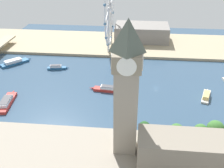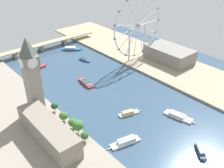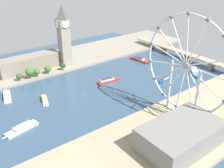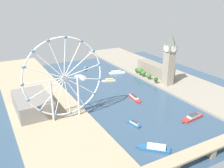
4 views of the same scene
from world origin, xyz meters
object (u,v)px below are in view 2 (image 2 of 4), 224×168
Objects in this scene: riverside_hall at (169,54)px; tour_boat_4 at (201,151)px; ferris_wheel at (138,26)px; river_bridge at (41,46)px; clock_tower at (32,76)px; tour_boat_1 at (129,113)px; tour_boat_7 at (71,49)px; tour_boat_3 at (35,68)px; tour_boat_2 at (85,83)px; tour_boat_6 at (125,142)px; parliament_block at (48,131)px; tour_boat_5 at (178,116)px; tour_boat_0 at (84,60)px.

riverside_hall reaches higher than tour_boat_4.
ferris_wheel is 170.26m from river_bridge.
clock_tower is 110.22m from tour_boat_1.
riverside_hall is 2.30× the size of tour_boat_7.
tour_boat_2 is at bearing -76.86° from tour_boat_3.
tour_boat_4 is (-4.25, -313.72, -6.77)m from river_bridge.
ferris_wheel is at bearing -124.73° from tour_boat_6.
tour_boat_2 is at bearing 105.31° from tour_boat_1.
tour_boat_1 is 46.12m from tour_boat_6.
parliament_block reaches higher than tour_boat_2.
tour_boat_3 is at bearing 152.11° from ferris_wheel.
tour_boat_5 is at bearing -84.96° from river_bridge.
tour_boat_3 is (-72.34, 22.85, 0.20)m from tour_boat_0.
clock_tower reaches higher than parliament_block.
parliament_block is at bearing -115.44° from river_bridge.
ferris_wheel is 4.27× the size of tour_boat_0.
tour_boat_3 is at bearing -78.19° from tour_boat_6.
parliament_block is 73.14m from tour_boat_6.
tour_boat_2 is 0.93× the size of tour_boat_5.
ferris_wheel reaches higher than riverside_hall.
tour_boat_1 is 204.59m from tour_boat_7.
river_bridge is 229.75m from tour_boat_1.
riverside_hall reaches higher than tour_boat_5.
tour_boat_4 reaches higher than tour_boat_5.
tour_boat_3 is 1.07× the size of tour_boat_6.
ferris_wheel is 3.65× the size of tour_boat_1.
river_bridge reaches higher than tour_boat_5.
tour_boat_5 is (-73.17, -135.85, -52.38)m from ferris_wheel.
tour_boat_5 is (111.50, -106.26, -45.37)m from clock_tower.
riverside_hall reaches higher than tour_boat_2.
clock_tower is 178.95m from tour_boat_4.
tour_boat_4 is (96.25, -102.47, -11.42)m from parliament_block.
tour_boat_0 is 0.69× the size of tour_boat_2.
river_bridge is at bearing 48.95° from tour_boat_3.
tour_boat_5 is at bearing -137.53° from riverside_hall.
river_bridge is 264.54m from tour_boat_6.
tour_boat_4 is 285.43m from tour_boat_7.
tour_boat_0 is 0.64× the size of tour_boat_5.
tour_boat_0 is at bearing -68.98° from river_bridge.
tour_boat_0 is 185.90m from tour_boat_5.
tour_boat_6 is (-37.16, -116.83, 0.00)m from tour_boat_2.
tour_boat_7 reaches higher than tour_boat_6.
tour_boat_6 reaches higher than tour_boat_1.
clock_tower is 188.27m from river_bridge.
river_bridge is at bearing 61.55° from clock_tower.
tour_boat_7 reaches higher than tour_boat_3.
tour_boat_1 is 0.80× the size of tour_boat_2.
ferris_wheel is 214.00m from tour_boat_4.
parliament_block reaches higher than tour_boat_4.
clock_tower is 187.15m from ferris_wheel.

